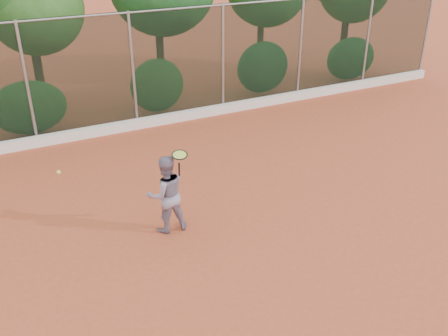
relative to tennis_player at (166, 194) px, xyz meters
name	(u,v)px	position (x,y,z in m)	size (l,w,h in m)	color
ground	(246,243)	(1.23, -1.20, -0.84)	(80.00, 80.00, 0.00)	#A94628
concrete_curb	(139,124)	(1.23, 5.62, -0.69)	(24.00, 0.20, 0.30)	silver
tennis_player	(166,194)	(0.00, 0.00, 0.00)	(0.82, 0.64, 1.69)	slate
chainlink_fence	(133,68)	(1.23, 5.80, 1.02)	(24.09, 0.09, 3.50)	black
tennis_racket	(180,157)	(0.29, -0.12, 0.84)	(0.39, 0.39, 0.56)	black
tennis_ball_in_flight	(59,172)	(-2.01, -0.18, 1.06)	(0.07, 0.07, 0.07)	#CBEB35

